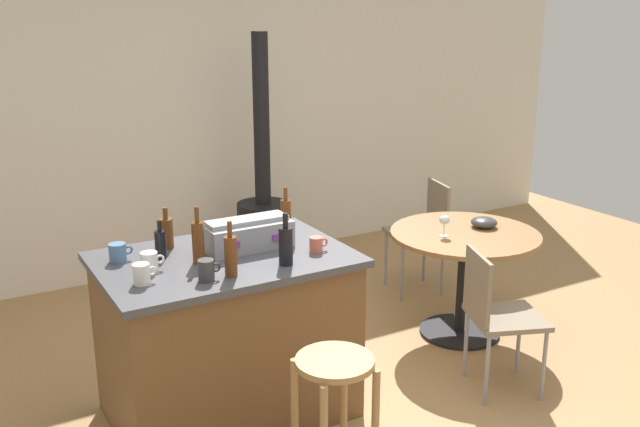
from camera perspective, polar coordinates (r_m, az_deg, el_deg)
The scene contains 22 objects.
ground_plane at distance 4.13m, azimuth 5.14°, elevation -15.60°, with size 8.80×8.80×0.00m, color #A37A4C.
back_wall at distance 6.09m, azimuth -10.08°, elevation 8.20°, with size 8.00×0.10×2.70m, color silver.
kitchen_island at distance 3.92m, azimuth -7.53°, elevation -9.82°, with size 1.31×0.89×0.93m.
wooden_stool at distance 3.27m, azimuth 1.19°, elevation -14.41°, with size 0.36×0.36×0.68m.
dining_table at distance 4.86m, azimuth 11.57°, elevation -3.45°, with size 1.00×1.00×0.74m.
folding_chair_near at distance 4.22m, azimuth 14.05°, elevation -7.64°, with size 0.52×0.52×0.86m.
folding_chair_far at distance 5.59m, azimuth 8.37°, elevation -1.10°, with size 0.48×0.48×0.88m.
wood_stove at distance 5.87m, azimuth -4.58°, elevation -0.53°, with size 0.44×0.45×2.01m.
toolbox at distance 3.83m, azimuth -5.92°, elevation -1.65°, with size 0.47×0.24×0.17m.
bottle_0 at distance 3.75m, azimuth -12.82°, elevation -2.39°, with size 0.06×0.06×0.20m.
bottle_1 at distance 4.07m, azimuth -2.79°, elevation -0.12°, with size 0.06×0.06×0.27m.
bottle_2 at distance 3.55m, azimuth -2.80°, elevation -2.56°, with size 0.07×0.07×0.27m.
bottle_3 at distance 3.43m, azimuth -7.26°, elevation -3.37°, with size 0.06×0.06×0.28m.
bottle_4 at distance 3.89m, azimuth -12.35°, elevation -1.51°, with size 0.07×0.07×0.23m.
bottle_5 at distance 3.63m, azimuth -9.86°, elevation -2.23°, with size 0.06×0.06×0.30m.
cup_0 at distance 3.57m, azimuth -13.65°, elevation -3.84°, with size 0.12×0.08×0.10m.
cup_1 at distance 3.76m, azimuth -0.28°, elevation -2.52°, with size 0.11×0.07×0.08m.
cup_2 at distance 3.76m, azimuth -16.07°, elevation -3.06°, with size 0.12×0.09×0.10m.
cup_3 at distance 3.40m, azimuth -9.19°, elevation -4.56°, with size 0.11×0.08×0.11m.
cup_4 at distance 3.43m, azimuth -14.26°, elevation -4.77°, with size 0.12×0.08×0.10m.
wine_glass at distance 4.66m, azimuth 10.06°, elevation -0.58°, with size 0.07×0.07×0.14m.
serving_bowl at distance 4.93m, azimuth 13.16°, elevation -0.70°, with size 0.18×0.18×0.07m, color #383838.
Camera 1 is at (-2.06, -2.85, 2.18)m, focal length 39.45 mm.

